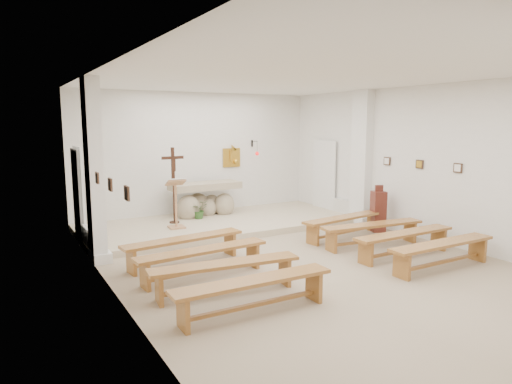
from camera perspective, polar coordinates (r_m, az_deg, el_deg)
ground at (r=8.97m, az=5.52°, el=-8.65°), size 7.00×10.00×0.00m
wall_left at (r=7.18m, az=-17.59°, el=0.93°), size 0.02×10.00×3.50m
wall_right at (r=11.02m, az=20.63°, el=3.35°), size 0.02×10.00×3.50m
wall_back at (r=12.98m, az=-7.29°, el=4.56°), size 7.00×0.02×3.50m
ceiling at (r=8.61m, az=5.86°, el=14.12°), size 7.00×10.00×0.02m
sanctuary_platform at (r=11.88m, az=-4.34°, el=-3.95°), size 6.98×3.00×0.15m
pilaster_left at (r=9.15m, az=-19.59°, el=2.43°), size 0.26×0.55×3.50m
pilaster_right at (r=12.30m, az=13.06°, el=4.18°), size 0.26×0.55×3.50m
gold_wall_relief at (r=13.40m, az=-3.08°, el=4.32°), size 0.55×0.04×0.55m
sanctuary_lamp at (r=13.51m, az=0.06°, el=5.04°), size 0.11×0.36×0.44m
station_frame_left_front at (r=6.42m, az=-15.85°, el=-0.14°), size 0.03×0.20×0.20m
station_frame_left_mid at (r=7.38m, az=-17.77°, el=0.89°), size 0.03×0.20×0.20m
station_frame_left_rear at (r=8.35m, az=-19.24°, el=1.68°), size 0.03×0.20×0.20m
station_frame_right_front at (r=10.52m, az=23.92°, el=2.77°), size 0.03×0.20×0.20m
station_frame_right_mid at (r=11.13m, az=19.77°, el=3.29°), size 0.03×0.20×0.20m
station_frame_right_rear at (r=11.80m, az=16.06°, el=3.74°), size 0.03×0.20×0.20m
radiator_left at (r=10.07m, az=-20.24°, el=-5.63°), size 0.10×0.85×0.52m
radiator_right at (r=13.04m, az=10.94°, el=-2.07°), size 0.10×0.85×0.52m
altar at (r=12.57m, az=-6.44°, el=-1.17°), size 1.93×0.89×0.99m
lectern at (r=11.06m, az=-9.95°, el=-1.41°), size 0.46×0.40×1.23m
crucifix_stand at (r=11.58m, az=-10.30°, el=1.53°), size 0.58×0.25×1.91m
potted_plant at (r=12.14m, az=-7.11°, el=-2.19°), size 0.44×0.38×0.48m
donation_pedestal at (r=11.60m, az=15.02°, el=-2.33°), size 0.40×0.40×1.16m
bench_left_front at (r=8.81m, az=-9.00°, el=-6.46°), size 2.44×0.65×0.51m
bench_right_front at (r=10.84m, az=11.07°, el=-3.66°), size 2.44×0.68×0.51m
bench_left_second at (r=8.01m, az=-6.68°, el=-7.94°), size 2.43×0.55×0.51m
bench_right_second at (r=10.20m, az=14.36°, el=-4.54°), size 2.44×0.66×0.51m
bench_left_third at (r=7.24m, az=-3.85°, el=-9.73°), size 2.44×0.66×0.51m
bench_right_third at (r=9.60m, az=18.08°, el=-5.52°), size 2.41×0.41×0.51m
bench_left_fourth at (r=6.50m, az=-0.30°, el=-11.90°), size 2.42×0.42×0.51m
bench_right_fourth at (r=9.06m, az=22.28°, el=-6.60°), size 2.41×0.38×0.51m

